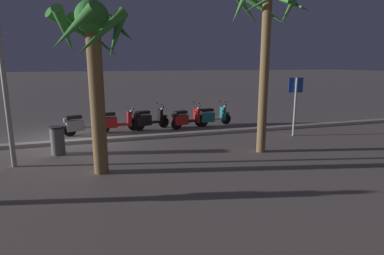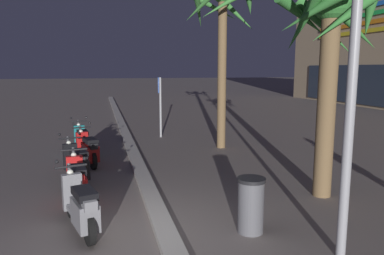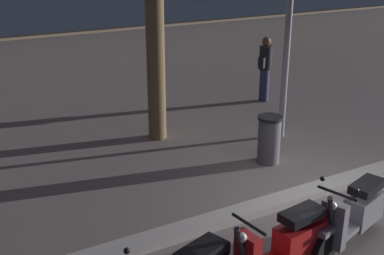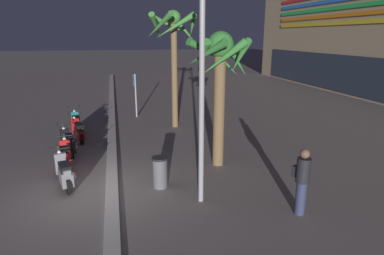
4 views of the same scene
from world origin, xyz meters
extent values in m
plane|color=slate|center=(0.00, 0.00, 0.00)|extent=(200.00, 200.00, 0.00)
cube|color=#BCB7AD|center=(0.00, 0.47, 0.06)|extent=(60.00, 0.36, 0.12)
cube|color=#283342|center=(0.48, 17.74, 1.60)|extent=(49.53, 0.12, 2.80)
cube|color=black|center=(-3.17, -1.03, 0.81)|extent=(0.66, 0.46, 0.12)
cube|color=black|center=(-2.90, -0.95, 0.71)|extent=(0.29, 0.26, 0.16)
sphere|color=black|center=(-4.05, -1.05, 1.14)|extent=(0.07, 0.07, 0.07)
cylinder|color=black|center=(-1.45, -0.95, 0.26)|extent=(0.53, 0.16, 0.52)
cube|color=red|center=(-1.67, -0.98, 0.45)|extent=(0.71, 0.40, 0.46)
cube|color=black|center=(-1.65, -0.98, 0.82)|extent=(0.63, 0.37, 0.12)
cylinder|color=#333338|center=(-2.65, -1.10, 0.70)|extent=(0.29, 0.10, 0.69)
cylinder|color=black|center=(-2.57, -1.09, 1.02)|extent=(0.11, 0.56, 0.04)
sphere|color=white|center=(-2.67, -1.11, 0.88)|extent=(0.12, 0.12, 0.12)
cube|color=red|center=(-1.37, -0.94, 0.72)|extent=(0.26, 0.23, 0.16)
cylinder|color=black|center=(-1.32, -1.10, 0.26)|extent=(0.53, 0.24, 0.52)
cylinder|color=black|center=(-0.09, -0.75, 0.26)|extent=(0.53, 0.24, 0.52)
cube|color=slate|center=(-0.75, -0.94, 0.32)|extent=(0.65, 0.44, 0.08)
cube|color=slate|center=(-0.30, -0.81, 0.43)|extent=(0.74, 0.50, 0.44)
cube|color=black|center=(-0.28, -0.80, 0.79)|extent=(0.66, 0.46, 0.12)
cube|color=slate|center=(-1.15, -1.05, 0.55)|extent=(0.23, 0.37, 0.66)
cube|color=slate|center=(-1.32, -1.10, 0.55)|extent=(0.35, 0.24, 0.08)
cylinder|color=#333338|center=(-1.23, -1.08, 0.70)|extent=(0.29, 0.15, 0.69)
cylinder|color=black|center=(-1.15, -1.05, 1.02)|extent=(0.19, 0.55, 0.04)
sphere|color=white|center=(-1.24, -1.08, 0.88)|extent=(0.12, 0.12, 0.12)
cube|color=slate|center=(-0.01, -0.72, 0.69)|extent=(0.29, 0.26, 0.16)
sphere|color=black|center=(-1.06, -1.28, 1.14)|extent=(0.07, 0.07, 0.07)
sphere|color=black|center=(-1.20, -0.82, 1.14)|extent=(0.07, 0.07, 0.07)
cylinder|color=brown|center=(-1.25, 4.14, 2.06)|extent=(0.39, 0.39, 4.13)
cylinder|color=#2D3351|center=(2.44, 5.15, 0.44)|extent=(0.26, 0.26, 0.88)
cylinder|color=black|center=(2.44, 5.15, 1.20)|extent=(0.34, 0.34, 0.63)
sphere|color=brown|center=(2.44, 5.15, 1.63)|extent=(0.24, 0.24, 0.24)
cube|color=black|center=(2.24, 5.05, 1.10)|extent=(0.18, 0.20, 0.28)
cylinder|color=#56565B|center=(0.08, 1.90, 0.45)|extent=(0.44, 0.44, 0.90)
cylinder|color=black|center=(0.08, 1.90, 0.92)|extent=(0.48, 0.48, 0.06)
camera|label=1|loc=(-1.25, 12.75, 3.01)|focal=29.12mm
camera|label=2|loc=(5.64, -0.50, 2.76)|focal=34.75mm
camera|label=3|loc=(-5.50, -4.96, 4.03)|focal=45.45mm
camera|label=4|loc=(9.10, 0.74, 4.40)|focal=30.67mm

